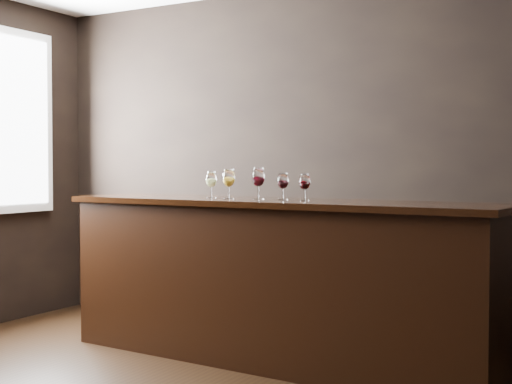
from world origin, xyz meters
The scene contains 9 objects.
room_shell centered at (-0.23, 0.11, 1.81)m, with size 5.02×4.52×2.81m.
bar_counter centered at (0.14, 1.36, 0.54)m, with size 3.10×0.67×1.08m, color black.
bar_top centered at (0.14, 1.36, 1.10)m, with size 3.20×0.74×0.04m, color black.
back_bar_shelf centered at (-0.28, 2.03, 0.43)m, with size 2.36×0.40×0.85m, color black.
glass_white centered at (-0.39, 1.38, 1.25)m, with size 0.08×0.08×0.19m.
glass_amber centered at (-0.21, 1.32, 1.27)m, with size 0.09×0.09×0.21m.
glass_red_a centered at (0.00, 1.38, 1.27)m, with size 0.09×0.09×0.22m.
glass_red_b centered at (0.19, 1.39, 1.25)m, with size 0.08×0.08×0.18m.
glass_red_c centered at (0.38, 1.32, 1.25)m, with size 0.08×0.08×0.18m.
Camera 1 is at (2.42, -2.95, 1.35)m, focal length 50.00 mm.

